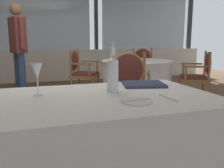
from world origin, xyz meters
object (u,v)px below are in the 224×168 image
object	(u,v)px
wine_glass	(37,72)
side_plate	(136,101)
dining_chair_1_0	(81,70)
dining_chair_1_3	(142,65)
dining_chair_1_1	(129,81)
water_bottle	(113,72)
menu_book	(143,84)
dining_chair_1_2	(199,73)
diner_person_0	(18,45)

from	to	relation	value
wine_glass	side_plate	bearing A→B (deg)	-32.24
dining_chair_1_0	dining_chair_1_3	world-z (taller)	dining_chair_1_3
dining_chair_1_0	dining_chair_1_3	distance (m)	1.48
wine_glass	dining_chair_1_3	size ratio (longest dim) A/B	0.22
dining_chair_1_1	dining_chair_1_0	bearing A→B (deg)	44.82
wine_glass	dining_chair_1_0	world-z (taller)	wine_glass
water_bottle	menu_book	bearing A→B (deg)	26.01
menu_book	side_plate	bearing A→B (deg)	-106.58
dining_chair_1_2	diner_person_0	distance (m)	3.29
water_bottle	dining_chair_1_2	distance (m)	2.84
dining_chair_1_2	dining_chair_1_3	distance (m)	1.48
side_plate	dining_chair_1_2	size ratio (longest dim) A/B	0.20
side_plate	dining_chair_1_0	size ratio (longest dim) A/B	0.20
menu_book	dining_chair_1_0	world-z (taller)	dining_chair_1_0
side_plate	dining_chair_1_2	xyz separation A→B (m)	(2.10, 2.13, -0.21)
wine_glass	dining_chair_1_2	bearing A→B (deg)	34.59
dining_chair_1_3	diner_person_0	size ratio (longest dim) A/B	0.53
water_bottle	wine_glass	size ratio (longest dim) A/B	1.61
dining_chair_1_1	menu_book	bearing A→B (deg)	-168.21
side_plate	dining_chair_1_1	world-z (taller)	dining_chair_1_1
water_bottle	dining_chair_1_1	xyz separation A→B (m)	(0.71, 1.44, -0.33)
dining_chair_1_3	menu_book	bearing A→B (deg)	4.62
dining_chair_1_2	diner_person_0	world-z (taller)	diner_person_0
dining_chair_1_1	dining_chair_1_2	bearing A→B (deg)	-44.79
menu_book	dining_chair_1_1	xyz separation A→B (m)	(0.42, 1.29, -0.21)
wine_glass	dining_chair_1_0	xyz separation A→B (m)	(0.80, 2.84, -0.35)
dining_chair_1_3	dining_chair_1_1	bearing A→B (deg)	0.00
side_plate	diner_person_0	bearing A→B (deg)	102.71
dining_chair_1_3	dining_chair_1_2	bearing A→B (deg)	44.99
dining_chair_1_2	dining_chair_1_3	xyz separation A→B (m)	(-0.39, 1.43, 0.02)
side_plate	dining_chair_1_1	xyz separation A→B (m)	(0.67, 1.73, -0.20)
menu_book	dining_chair_1_1	distance (m)	1.38
dining_chair_1_2	side_plate	bearing A→B (deg)	75.03
dining_chair_1_2	dining_chair_1_3	bearing A→B (deg)	-45.01
water_bottle	diner_person_0	xyz separation A→B (m)	(-0.77, 3.28, 0.14)
dining_chair_1_1	wine_glass	bearing A→B (deg)	169.53
dining_chair_1_0	wine_glass	bearing A→B (deg)	-75.99
wine_glass	dining_chair_1_2	distance (m)	3.20
dining_chair_1_1	diner_person_0	distance (m)	2.41
diner_person_0	wine_glass	bearing A→B (deg)	71.21
water_bottle	dining_chair_1_0	distance (m)	2.91
side_plate	wine_glass	xyz separation A→B (m)	(-0.52, 0.32, 0.14)
side_plate	dining_chair_1_2	bearing A→B (deg)	45.37
menu_book	dining_chair_1_3	world-z (taller)	dining_chair_1_3
side_plate	dining_chair_1_0	bearing A→B (deg)	84.93
dining_chair_1_3	dining_chair_1_0	bearing A→B (deg)	-45.02
water_bottle	diner_person_0	size ratio (longest dim) A/B	0.19
diner_person_0	water_bottle	bearing A→B (deg)	79.22
menu_book	dining_chair_1_2	distance (m)	2.52
side_plate	diner_person_0	size ratio (longest dim) A/B	0.10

